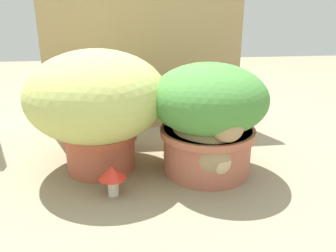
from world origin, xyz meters
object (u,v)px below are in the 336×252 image
at_px(cat, 203,147).
at_px(mushroom_ornament_red, 113,175).
at_px(mushroom_ornament_pink, 87,155).
at_px(grass_planter, 97,102).
at_px(leafy_planter, 208,114).

distance_m(cat, mushroom_ornament_red, 0.32).
relative_size(cat, mushroom_ornament_pink, 3.21).
relative_size(grass_planter, leafy_planter, 1.21).
relative_size(mushroom_ornament_pink, mushroom_ornament_red, 1.10).
relative_size(cat, mushroom_ornament_red, 3.53).
bearing_deg(mushroom_ornament_pink, cat, -10.22).
bearing_deg(grass_planter, leafy_planter, -10.78).
bearing_deg(leafy_planter, mushroom_ornament_pink, 178.70).
bearing_deg(mushroom_ornament_red, mushroom_ornament_pink, 122.40).
bearing_deg(mushroom_ornament_pink, grass_planter, 55.91).
xyz_separation_m(grass_planter, mushroom_ornament_red, (0.05, -0.21, -0.19)).
distance_m(leafy_planter, cat, 0.12).
height_order(leafy_planter, cat, leafy_planter).
relative_size(grass_planter, mushroom_ornament_pink, 4.40).
distance_m(cat, mushroom_ornament_pink, 0.41).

